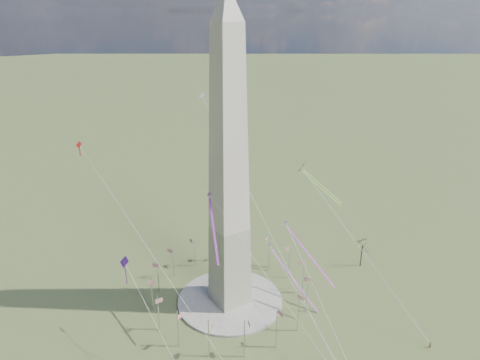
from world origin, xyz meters
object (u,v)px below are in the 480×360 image
person_east (430,345)px  tree_near (363,244)px  kite_delta_black (304,170)px  washington_monument (229,171)px

person_east → tree_near: bearing=-149.2°
person_east → kite_delta_black: size_ratio=0.11×
washington_monument → person_east: size_ratio=50.55×
kite_delta_black → washington_monument: bearing=-20.4°
washington_monument → tree_near: washington_monument is taller
washington_monument → kite_delta_black: (36.56, 6.59, -8.98)m
washington_monument → tree_near: size_ratio=7.12×
washington_monument → person_east: bearing=-53.1°
washington_monument → tree_near: 67.07m
washington_monument → kite_delta_black: washington_monument is taller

